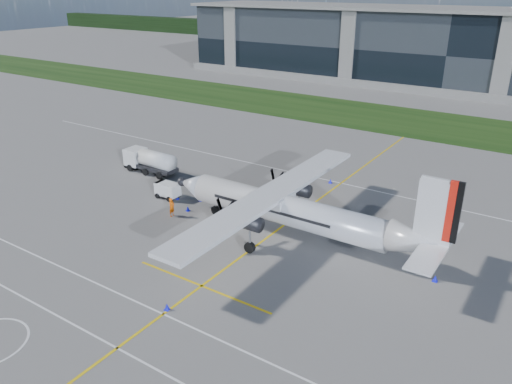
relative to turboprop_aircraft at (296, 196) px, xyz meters
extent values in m
plane|color=#5D5A58|center=(-5.07, 35.94, -3.99)|extent=(400.00, 400.00, 0.00)
cube|color=black|center=(-5.07, 43.94, -3.97)|extent=(400.00, 18.00, 0.04)
cube|color=black|center=(-5.07, 75.94, 3.51)|extent=(120.00, 20.00, 15.00)
cube|color=black|center=(-5.07, 135.94, -0.99)|extent=(400.00, 6.00, 6.00)
cube|color=yellow|center=(-2.07, 5.94, -3.99)|extent=(0.20, 70.00, 0.01)
cube|color=white|center=(-5.07, -18.06, -3.99)|extent=(90.00, 0.15, 0.01)
imported|color=#F25907|center=(-11.84, -2.45, -2.96)|extent=(0.66, 0.88, 2.07)
cone|color=#0E11F5|center=(11.87, -0.08, -3.74)|extent=(0.36, 0.36, 0.50)
cone|color=#0E11F5|center=(-14.13, 0.76, -3.74)|extent=(0.36, 0.36, 0.50)
cone|color=#0E11F5|center=(-11.83, 1.78, -3.74)|extent=(0.36, 0.36, 0.50)
cone|color=#0E11F5|center=(-3.07, 13.31, -3.74)|extent=(0.36, 0.36, 0.50)
cone|color=#0E11F5|center=(-2.18, -13.56, -3.74)|extent=(0.36, 0.36, 0.50)
cone|color=#0E11F5|center=(-11.36, -0.78, -3.74)|extent=(0.36, 0.36, 0.50)
camera|label=1|loc=(18.16, -33.41, 16.36)|focal=35.00mm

